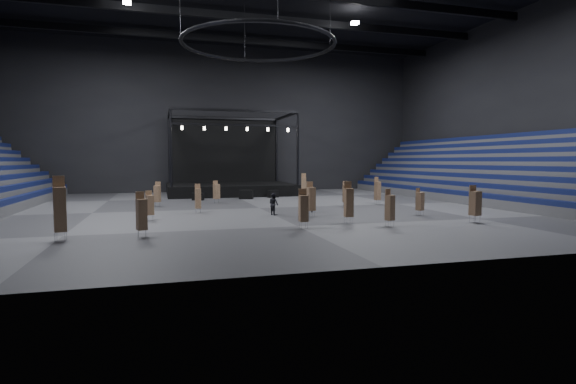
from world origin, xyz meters
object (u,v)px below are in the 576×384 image
object	(u,v)px
flight_case_left	(198,197)
chair_stack_7	(150,205)
chair_stack_6	(378,190)
chair_stack_13	(60,208)
chair_stack_0	(475,203)
chair_stack_1	(346,193)
chair_stack_8	(303,208)
flight_case_mid	(246,195)
chair_stack_11	(349,202)
stage	(230,181)
crew_member	(274,204)
chair_stack_4	(311,198)
chair_stack_14	(216,191)
chair_stack_2	(420,201)
chair_stack_3	(304,185)
chair_stack_9	(390,207)
chair_stack_12	(142,214)
chair_stack_10	(198,198)
flight_case_right	(273,194)
chair_stack_5	(157,193)
man_center	(310,199)

from	to	relation	value
flight_case_left	chair_stack_7	bearing A→B (deg)	-106.35
chair_stack_6	chair_stack_7	distance (m)	19.99
chair_stack_13	chair_stack_0	bearing A→B (deg)	-14.21
chair_stack_1	chair_stack_8	world-z (taller)	chair_stack_8
chair_stack_6	flight_case_mid	bearing A→B (deg)	127.42
chair_stack_11	stage	bearing A→B (deg)	100.80
crew_member	chair_stack_8	bearing A→B (deg)	159.48
flight_case_mid	chair_stack_7	world-z (taller)	chair_stack_7
chair_stack_4	chair_stack_14	size ratio (longest dim) A/B	1.18
chair_stack_2	chair_stack_13	size ratio (longest dim) A/B	0.62
flight_case_mid	chair_stack_13	xyz separation A→B (m)	(-12.82, -20.72, 1.12)
chair_stack_3	chair_stack_4	distance (m)	14.98
chair_stack_9	chair_stack_2	bearing A→B (deg)	22.41
chair_stack_11	chair_stack_13	xyz separation A→B (m)	(-15.65, -1.84, 0.25)
stage	chair_stack_12	bearing A→B (deg)	-106.93
flight_case_mid	chair_stack_12	world-z (taller)	chair_stack_12
chair_stack_8	chair_stack_2	bearing A→B (deg)	21.50
flight_case_left	chair_stack_10	world-z (taller)	chair_stack_10
chair_stack_2	chair_stack_6	bearing A→B (deg)	58.16
flight_case_right	chair_stack_0	distance (m)	23.10
stage	chair_stack_0	size ratio (longest dim) A/B	6.06
flight_case_right	chair_stack_4	size ratio (longest dim) A/B	0.48
chair_stack_6	chair_stack_13	xyz separation A→B (m)	(-23.02, -12.43, 0.35)
flight_case_left	chair_stack_12	distance (m)	21.10
flight_case_right	chair_stack_0	bearing A→B (deg)	-71.28
chair_stack_11	chair_stack_7	bearing A→B (deg)	161.95
chair_stack_5	chair_stack_0	bearing A→B (deg)	-18.88
flight_case_right	chair_stack_6	world-z (taller)	chair_stack_6
chair_stack_0	chair_stack_10	bearing A→B (deg)	139.12
chair_stack_4	chair_stack_12	xyz separation A→B (m)	(-10.81, -5.60, -0.07)
chair_stack_0	chair_stack_8	size ratio (longest dim) A/B	1.03
chair_stack_4	chair_stack_3	bearing A→B (deg)	66.23
chair_stack_8	chair_stack_9	world-z (taller)	chair_stack_8
chair_stack_2	chair_stack_3	world-z (taller)	chair_stack_3
chair_stack_8	man_center	bearing A→B (deg)	70.53
chair_stack_10	chair_stack_11	xyz separation A→B (m)	(8.42, -7.96, 0.21)
flight_case_mid	chair_stack_0	distance (m)	23.23
chair_stack_7	chair_stack_9	bearing A→B (deg)	-45.10
stage	chair_stack_5	bearing A→B (deg)	-121.79
chair_stack_13	chair_stack_6	bearing A→B (deg)	14.16
chair_stack_4	chair_stack_5	world-z (taller)	chair_stack_4
flight_case_left	chair_stack_9	world-z (taller)	chair_stack_9
chair_stack_8	chair_stack_12	distance (m)	8.69
flight_case_mid	flight_case_right	distance (m)	3.26
chair_stack_3	chair_stack_11	bearing A→B (deg)	-83.26
chair_stack_1	chair_stack_2	world-z (taller)	chair_stack_1
chair_stack_5	chair_stack_11	xyz separation A→B (m)	(11.31, -13.58, 0.21)
chair_stack_9	crew_member	world-z (taller)	chair_stack_9
flight_case_mid	man_center	world-z (taller)	man_center
stage	chair_stack_9	xyz separation A→B (m)	(5.15, -28.23, -0.32)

